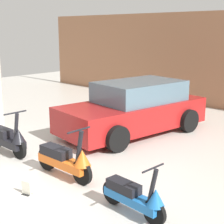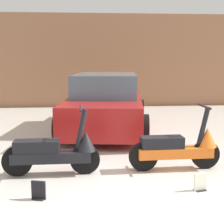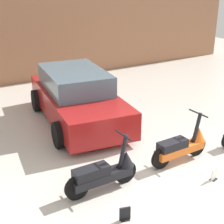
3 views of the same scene
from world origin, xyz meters
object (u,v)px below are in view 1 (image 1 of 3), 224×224
car_rear_left (134,109)px  placard_near_right_scooter (26,189)px  scooter_front_right (65,159)px  scooter_front_left (8,138)px  scooter_front_center (135,196)px

car_rear_left → placard_near_right_scooter: car_rear_left is taller
scooter_front_right → car_rear_left: car_rear_left is taller
car_rear_left → scooter_front_right: bearing=24.7°
scooter_front_left → scooter_front_center: bearing=-1.3°
scooter_front_right → scooter_front_left: bearing=-179.2°
scooter_front_left → scooter_front_right: size_ratio=1.00×
scooter_front_right → placard_near_right_scooter: size_ratio=6.15×
scooter_front_right → car_rear_left: (-1.04, 3.39, 0.32)m
scooter_front_left → car_rear_left: bearing=72.5°
scooter_front_left → car_rear_left: size_ratio=0.35×
scooter_front_center → car_rear_left: car_rear_left is taller
scooter_front_center → car_rear_left: 4.64m
scooter_front_left → scooter_front_right: (2.10, 0.09, -0.00)m
scooter_front_right → scooter_front_center: scooter_front_right is taller
car_rear_left → scooter_front_left: bearing=-9.3°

